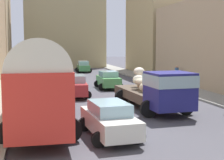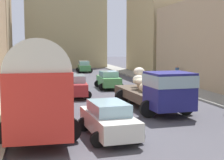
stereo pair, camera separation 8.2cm
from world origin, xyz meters
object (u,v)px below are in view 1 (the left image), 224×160
(pedestrian_3, at_px, (177,74))
(car_4, at_px, (60,70))
(parked_bus_1, at_px, (41,63))
(cargo_truck_0, at_px, (157,90))
(car_1, at_px, (83,67))
(car_0, at_px, (108,80))
(parked_bus_0, at_px, (39,79))
(car_2, at_px, (109,119))
(car_3, at_px, (75,86))

(pedestrian_3, bearing_deg, car_4, 131.95)
(parked_bus_1, bearing_deg, pedestrian_3, -4.33)
(cargo_truck_0, relative_size, car_1, 1.96)
(cargo_truck_0, xyz_separation_m, car_0, (-0.56, 10.44, -0.48))
(cargo_truck_0, relative_size, car_0, 2.01)
(parked_bus_0, xyz_separation_m, car_4, (2.70, 24.16, -1.41))
(car_4, bearing_deg, car_0, -74.22)
(car_4, xyz_separation_m, pedestrian_3, (10.00, -11.12, 0.25))
(parked_bus_0, bearing_deg, car_4, 83.63)
(car_2, bearing_deg, car_4, 90.12)
(pedestrian_3, bearing_deg, car_3, -156.01)
(parked_bus_0, distance_m, car_4, 24.35)
(car_0, height_order, car_2, car_0)
(parked_bus_1, distance_m, cargo_truck_0, 13.58)
(cargo_truck_0, xyz_separation_m, pedestrian_3, (6.12, 11.06, -0.16))
(cargo_truck_0, relative_size, car_4, 1.85)
(cargo_truck_0, height_order, car_4, cargo_truck_0)
(car_1, height_order, car_4, car_4)
(car_4, bearing_deg, car_1, 58.45)
(pedestrian_3, bearing_deg, car_1, 110.43)
(car_2, relative_size, car_4, 1.02)
(parked_bus_1, bearing_deg, car_4, 76.77)
(parked_bus_0, relative_size, car_4, 2.38)
(car_0, bearing_deg, pedestrian_3, 5.28)
(parked_bus_0, height_order, car_3, parked_bus_0)
(parked_bus_0, height_order, car_1, parked_bus_0)
(car_0, bearing_deg, car_4, 105.78)
(parked_bus_1, bearing_deg, car_2, -81.62)
(parked_bus_0, distance_m, car_0, 13.88)
(car_2, bearing_deg, car_1, 83.74)
(cargo_truck_0, distance_m, car_0, 10.47)
(car_0, xyz_separation_m, car_2, (-3.26, -15.07, -0.02))
(pedestrian_3, bearing_deg, parked_bus_0, -134.25)
(parked_bus_0, xyz_separation_m, car_2, (2.75, -2.65, -1.49))
(car_0, distance_m, car_3, 5.11)
(car_3, distance_m, car_4, 15.59)
(parked_bus_1, distance_m, car_4, 10.56)
(car_0, xyz_separation_m, car_3, (-3.36, -3.85, 0.03))
(car_0, distance_m, car_2, 15.42)
(parked_bus_1, distance_m, car_3, 6.07)
(car_1, xyz_separation_m, car_4, (-3.64, -5.94, 0.05))
(car_0, bearing_deg, car_2, -102.22)
(car_3, distance_m, pedestrian_3, 10.99)
(cargo_truck_0, height_order, pedestrian_3, cargo_truck_0)
(car_1, bearing_deg, car_4, -121.55)
(parked_bus_0, xyz_separation_m, car_3, (2.66, 8.57, -1.44))
(car_0, relative_size, car_2, 0.91)
(cargo_truck_0, xyz_separation_m, car_4, (-3.88, 22.18, -0.42))
(parked_bus_0, bearing_deg, car_3, 72.77)
(parked_bus_0, relative_size, car_1, 2.52)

